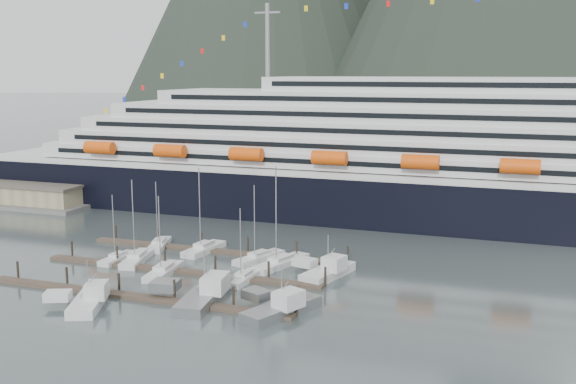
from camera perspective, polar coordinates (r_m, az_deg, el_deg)
name	(u,v)px	position (r m, az deg, el deg)	size (l,w,h in m)	color
ground	(198,281)	(104.24, -7.64, -7.49)	(1600.00, 1600.00, 0.00)	#4C5A58
cruise_ship	(445,165)	(145.13, 13.19, 2.22)	(210.00, 30.40, 50.30)	black
warehouse	(14,192)	(178.10, -22.20, -0.02)	(46.00, 20.00, 5.80)	#595956
dock_near	(134,296)	(98.36, -12.92, -8.57)	(48.18, 2.28, 3.20)	#43362B
dock_mid	(179,271)	(108.96, -9.22, -6.58)	(48.18, 2.28, 3.20)	#43362B
dock_far	(215,250)	(120.03, -6.22, -4.93)	(48.18, 2.28, 3.20)	#43362B
sailboat_a	(118,259)	(117.39, -14.19, -5.49)	(2.77, 8.29, 11.86)	silver
sailboat_b	(137,259)	(116.21, -12.66, -5.57)	(5.16, 10.99, 14.60)	silver
sailboat_c	(164,272)	(108.14, -10.48, -6.68)	(3.92, 10.46, 13.26)	silver
sailboat_d	(281,263)	(110.94, -0.62, -6.06)	(6.43, 12.50, 17.20)	silver
sailboat_e	(159,245)	(124.66, -10.86, -4.44)	(5.28, 9.97, 12.66)	silver
sailboat_f	(204,250)	(120.22, -7.13, -4.85)	(4.11, 10.51, 15.72)	silver
sailboat_g	(259,258)	(114.22, -2.47, -5.61)	(6.20, 10.73, 13.50)	silver
sailboat_h	(243,279)	(103.44, -3.79, -7.33)	(2.79, 8.59, 11.90)	silver
trawler_b	(88,300)	(96.36, -16.58, -8.76)	(9.58, 11.46, 7.09)	silver
trawler_c	(204,293)	(95.70, -7.15, -8.49)	(11.27, 15.82, 7.91)	gray
trawler_d	(281,307)	(89.81, -0.61, -9.72)	(10.48, 12.73, 7.31)	gray
trawler_e	(327,271)	(105.45, 3.33, -6.68)	(9.37, 11.87, 7.35)	silver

